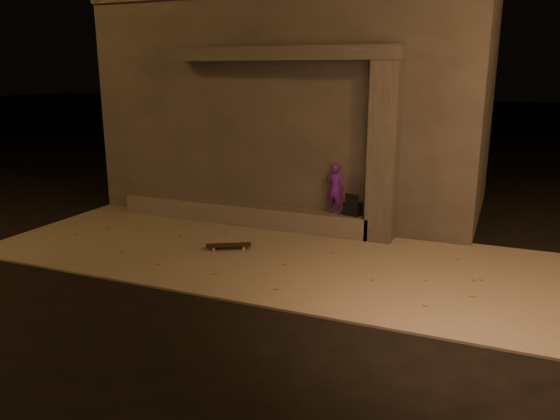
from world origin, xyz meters
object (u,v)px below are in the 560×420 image
at_px(column, 384,153).
at_px(skateboarder, 335,189).
at_px(backpack, 352,208).
at_px(skateboard, 229,245).

xyz_separation_m(column, skateboarder, (-0.99, 0.00, -0.81)).
bearing_deg(skateboarder, column, -173.61).
distance_m(skateboarder, backpack, 0.54).
bearing_deg(skateboard, column, 5.04).
height_order(skateboarder, skateboard, skateboarder).
bearing_deg(backpack, skateboarder, -163.49).
xyz_separation_m(backpack, skateboard, (-1.98, -1.81, -0.53)).
distance_m(column, skateboard, 3.59).
bearing_deg(column, backpack, 180.00).
bearing_deg(skateboard, skateboarder, 18.60).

